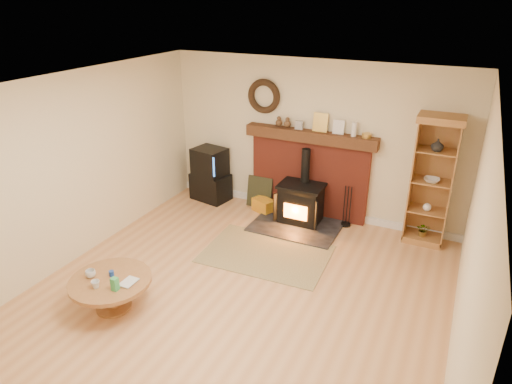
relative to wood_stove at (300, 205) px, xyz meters
The scene contains 11 objects.
ground 2.29m from the wood_stove, 90.27° to the right, with size 5.50×5.50×0.00m, color tan.
room_shell 2.58m from the wood_stove, 90.75° to the right, with size 5.02×5.52×2.61m.
chimney_breast 0.62m from the wood_stove, 91.38° to the left, with size 2.20×0.22×1.78m.
wood_stove is the anchor object (origin of this frame).
area_rug 1.20m from the wood_stove, 94.21° to the right, with size 1.79×1.23×0.01m, color brown.
tv_unit 1.84m from the wood_stove, behind, with size 0.74×0.57×0.98m.
curio_cabinet 2.05m from the wood_stove, ahead, with size 0.63×0.46×1.97m.
firelog_box 0.76m from the wood_stove, 169.65° to the left, with size 0.37×0.23×0.23m, color yellow.
leaning_painting 0.91m from the wood_stove, 162.01° to the left, with size 0.47×0.03×0.56m, color black.
fire_tools 0.78m from the wood_stove, 17.75° to the left, with size 0.16×0.16×0.70m.
coffee_table 3.32m from the wood_stove, 111.98° to the right, with size 0.97×0.97×0.57m.
Camera 1 is at (2.28, -4.13, 3.52)m, focal length 32.00 mm.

